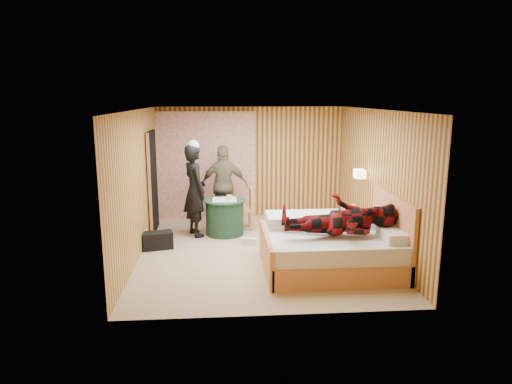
{
  "coord_description": "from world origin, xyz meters",
  "views": [
    {
      "loc": [
        -0.67,
        -7.81,
        2.72
      ],
      "look_at": [
        -0.06,
        0.13,
        1.05
      ],
      "focal_mm": 32.0,
      "sensor_mm": 36.0,
      "label": 1
    }
  ],
  "objects": [
    {
      "name": "wall_back",
      "position": [
        0.0,
        2.5,
        1.25
      ],
      "size": [
        4.2,
        0.02,
        2.5
      ],
      "primitive_type": "cube",
      "color": "gold",
      "rests_on": "floor"
    },
    {
      "name": "doorway",
      "position": [
        -2.06,
        1.4,
        1.02
      ],
      "size": [
        0.06,
        0.9,
        2.05
      ],
      "primitive_type": "cube",
      "color": "black",
      "rests_on": "floor"
    },
    {
      "name": "man_at_table",
      "position": [
        -0.61,
        1.72,
        0.86
      ],
      "size": [
        1.04,
        0.49,
        1.72
      ],
      "primitive_type": "imported",
      "rotation": [
        0.0,
        0.0,
        3.07
      ],
      "color": "#696246",
      "rests_on": "floor"
    },
    {
      "name": "ceiling",
      "position": [
        0.0,
        0.0,
        2.5
      ],
      "size": [
        4.2,
        5.0,
        0.01
      ],
      "primitive_type": "cube",
      "color": "silver",
      "rests_on": "wall_back"
    },
    {
      "name": "wall_left",
      "position": [
        -2.1,
        0.0,
        1.25
      ],
      "size": [
        0.02,
        5.0,
        2.5
      ],
      "primitive_type": "cube",
      "color": "gold",
      "rests_on": "floor"
    },
    {
      "name": "wall_lamp",
      "position": [
        1.92,
        0.45,
        1.3
      ],
      "size": [
        0.26,
        0.24,
        0.16
      ],
      "color": "gold",
      "rests_on": "wall_right"
    },
    {
      "name": "curtain",
      "position": [
        -1.0,
        2.43,
        1.2
      ],
      "size": [
        2.2,
        0.08,
        2.4
      ],
      "primitive_type": "cube",
      "color": "silver",
      "rests_on": "floor"
    },
    {
      "name": "round_table",
      "position": [
        -0.61,
        1.04,
        0.36
      ],
      "size": [
        0.81,
        0.81,
        0.72
      ],
      "color": "#1F432E",
      "rests_on": "floor"
    },
    {
      "name": "cup_table",
      "position": [
        -0.51,
        0.99,
        0.76
      ],
      "size": [
        0.13,
        0.13,
        0.1
      ],
      "primitive_type": "imported",
      "rotation": [
        0.0,
        0.0,
        -0.08
      ],
      "color": "silver",
      "rests_on": "round_table"
    },
    {
      "name": "man_on_bed",
      "position": [
        1.15,
        -1.17,
        1.02
      ],
      "size": [
        0.86,
        0.67,
        1.77
      ],
      "primitive_type": "imported",
      "rotation": [
        0.0,
        1.57,
        0.0
      ],
      "color": "maroon",
      "rests_on": "bed"
    },
    {
      "name": "book_lower",
      "position": [
        1.88,
        0.44,
        0.59
      ],
      "size": [
        0.17,
        0.23,
        0.02
      ],
      "primitive_type": "imported",
      "rotation": [
        0.0,
        0.0,
        -0.02
      ],
      "color": "silver",
      "rests_on": "nightstand"
    },
    {
      "name": "book_upper",
      "position": [
        1.88,
        0.44,
        0.61
      ],
      "size": [
        0.23,
        0.27,
        0.02
      ],
      "primitive_type": "imported",
      "rotation": [
        0.0,
        0.0,
        -0.34
      ],
      "color": "silver",
      "rests_on": "nightstand"
    },
    {
      "name": "chair_far",
      "position": [
        -0.61,
        1.69,
        0.54
      ],
      "size": [
        0.46,
        0.46,
        0.93
      ],
      "rotation": [
        0.0,
        0.0,
        -0.11
      ],
      "color": "#E4965D",
      "rests_on": "floor"
    },
    {
      "name": "woman_standing",
      "position": [
        -1.2,
        1.02,
        0.91
      ],
      "size": [
        0.67,
        0.78,
        1.82
      ],
      "primitive_type": "imported",
      "rotation": [
        0.0,
        0.0,
        2.0
      ],
      "color": "black",
      "rests_on": "floor"
    },
    {
      "name": "cup_nightstand",
      "position": [
        1.88,
        0.62,
        0.62
      ],
      "size": [
        0.11,
        0.11,
        0.09
      ],
      "primitive_type": "imported",
      "rotation": [
        0.0,
        0.0,
        -0.16
      ],
      "color": "silver",
      "rests_on": "nightstand"
    },
    {
      "name": "sneaker_left",
      "position": [
        -0.54,
        1.27,
        0.06
      ],
      "size": [
        0.31,
        0.19,
        0.13
      ],
      "primitive_type": "cube",
      "rotation": [
        0.0,
        0.0,
        0.24
      ],
      "color": "silver",
      "rests_on": "floor"
    },
    {
      "name": "floor",
      "position": [
        0.0,
        0.0,
        0.0
      ],
      "size": [
        4.2,
        5.0,
        0.01
      ],
      "primitive_type": "cube",
      "color": "tan",
      "rests_on": "ground"
    },
    {
      "name": "chair_near",
      "position": [
        -0.17,
        1.37,
        0.52
      ],
      "size": [
        0.42,
        0.42,
        0.89
      ],
      "rotation": [
        0.0,
        0.0,
        -1.52
      ],
      "color": "#E4965D",
      "rests_on": "floor"
    },
    {
      "name": "duffel_bag",
      "position": [
        -1.85,
        0.24,
        0.15
      ],
      "size": [
        0.6,
        0.42,
        0.31
      ],
      "primitive_type": "cube",
      "rotation": [
        0.0,
        0.0,
        0.25
      ],
      "color": "black",
      "rests_on": "floor"
    },
    {
      "name": "sneaker_right",
      "position": [
        -0.18,
        0.35,
        0.06
      ],
      "size": [
        0.31,
        0.21,
        0.13
      ],
      "primitive_type": "cube",
      "rotation": [
        0.0,
        0.0,
        -0.38
      ],
      "color": "silver",
      "rests_on": "floor"
    },
    {
      "name": "wall_right",
      "position": [
        2.1,
        0.0,
        1.25
      ],
      "size": [
        0.02,
        5.0,
        2.5
      ],
      "primitive_type": "cube",
      "color": "gold",
      "rests_on": "floor"
    },
    {
      "name": "bed",
      "position": [
        1.12,
        -0.94,
        0.34
      ],
      "size": [
        2.19,
        1.73,
        1.19
      ],
      "color": "#E4965D",
      "rests_on": "floor"
    },
    {
      "name": "nightstand",
      "position": [
        1.88,
        0.49,
        0.3
      ],
      "size": [
        0.44,
        0.6,
        0.58
      ],
      "color": "#E4965D",
      "rests_on": "floor"
    }
  ]
}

